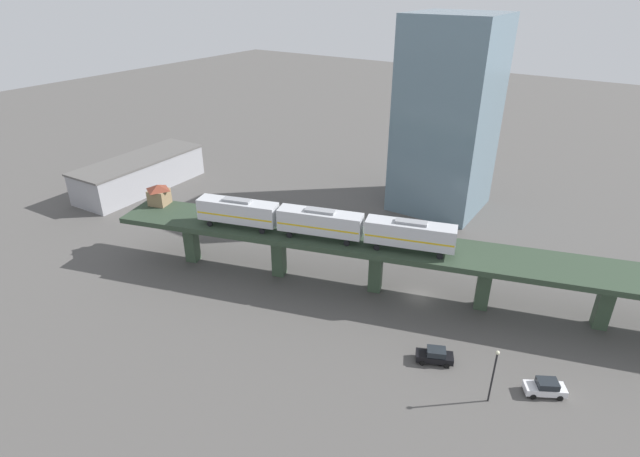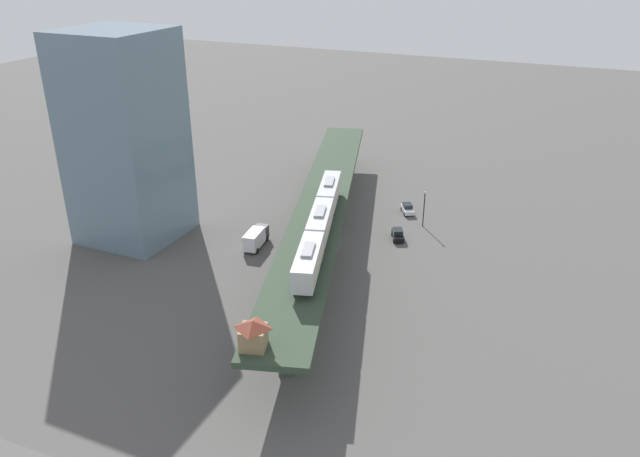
# 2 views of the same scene
# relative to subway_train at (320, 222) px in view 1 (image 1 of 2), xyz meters

# --- Properties ---
(ground_plane) EXTENTS (400.00, 400.00, 0.00)m
(ground_plane) POSITION_rel_subway_train_xyz_m (5.55, -13.48, -10.66)
(ground_plane) COLOR #514F4C
(elevated_viaduct) EXTENTS (34.75, 90.48, 8.12)m
(elevated_viaduct) POSITION_rel_subway_train_xyz_m (5.61, -13.66, -3.70)
(elevated_viaduct) COLOR #2C3D2C
(elevated_viaduct) RESTS_ON ground
(subway_train) EXTENTS (13.48, 36.41, 4.45)m
(subway_train) POSITION_rel_subway_train_xyz_m (0.00, 0.00, 0.00)
(subway_train) COLOR silver
(subway_train) RESTS_ON elevated_viaduct
(signal_hut) EXTENTS (4.02, 4.02, 3.40)m
(signal_hut) POSITION_rel_subway_train_xyz_m (-4.62, 28.33, -0.74)
(signal_hut) COLOR #8C7251
(signal_hut) RESTS_ON elevated_viaduct
(street_car_white) EXTENTS (3.73, 4.72, 1.89)m
(street_car_white) POSITION_rel_subway_train_xyz_m (-4.26, -32.69, -9.72)
(street_car_white) COLOR silver
(street_car_white) RESTS_ON ground
(street_car_black) EXTENTS (3.44, 4.75, 1.89)m
(street_car_black) POSITION_rel_subway_train_xyz_m (-6.10, -20.56, -9.72)
(street_car_black) COLOR black
(street_car_black) RESTS_ON ground
(delivery_truck) EXTENTS (3.24, 7.44, 3.20)m
(delivery_truck) POSITION_rel_subway_train_xyz_m (15.57, -7.59, -8.90)
(delivery_truck) COLOR #333338
(delivery_truck) RESTS_ON ground
(street_lamp) EXTENTS (0.44, 0.44, 6.94)m
(street_lamp) POSITION_rel_subway_train_xyz_m (-8.73, -27.82, -6.55)
(street_lamp) COLOR black
(street_lamp) RESTS_ON ground
(warehouse_building) EXTENTS (28.98, 11.44, 6.80)m
(warehouse_building) POSITION_rel_subway_train_xyz_m (10.73, 53.85, -7.25)
(warehouse_building) COLOR #99999E
(warehouse_building) RESTS_ON ground
(office_tower) EXTENTS (16.00, 16.00, 36.00)m
(office_tower) POSITION_rel_subway_train_xyz_m (37.87, -3.41, 7.34)
(office_tower) COLOR slate
(office_tower) RESTS_ON ground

